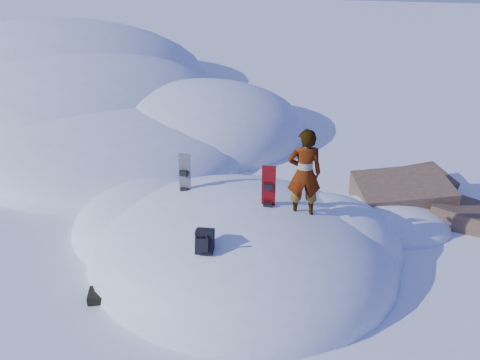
% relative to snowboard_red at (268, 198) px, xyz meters
% --- Properties ---
extents(ground, '(120.00, 120.00, 0.00)m').
position_rel_snowboard_red_xyz_m(ground, '(-0.61, 0.05, -1.65)').
color(ground, white).
rests_on(ground, ground).
extents(snow_mound, '(8.00, 6.00, 3.00)m').
position_rel_snowboard_red_xyz_m(snow_mound, '(-0.79, 0.29, -1.65)').
color(snow_mound, white).
rests_on(snow_mound, ground).
extents(snow_ridge, '(21.50, 18.50, 6.40)m').
position_rel_snowboard_red_xyz_m(snow_ridge, '(-11.05, 9.90, -1.65)').
color(snow_ridge, white).
rests_on(snow_ridge, ground).
extents(rock_outcrop, '(4.68, 4.41, 1.68)m').
position_rel_snowboard_red_xyz_m(rock_outcrop, '(3.10, 3.06, -1.64)').
color(rock_outcrop, brown).
rests_on(rock_outcrop, ground).
extents(snowboard_red, '(0.30, 0.21, 1.53)m').
position_rel_snowboard_red_xyz_m(snowboard_red, '(0.00, 0.00, 0.00)').
color(snowboard_red, red).
rests_on(snowboard_red, snow_mound).
extents(snowboard_dark, '(0.27, 0.17, 1.45)m').
position_rel_snowboard_red_xyz_m(snowboard_dark, '(-2.02, 0.42, -0.13)').
color(snowboard_dark, black).
rests_on(snowboard_dark, snow_mound).
extents(backpack, '(0.37, 0.43, 0.55)m').
position_rel_snowboard_red_xyz_m(backpack, '(-0.86, -1.60, -0.20)').
color(backpack, black).
rests_on(backpack, snow_mound).
extents(gear_pile, '(0.83, 0.65, 0.22)m').
position_rel_snowboard_red_xyz_m(gear_pile, '(-2.84, -1.97, -1.54)').
color(gear_pile, black).
rests_on(gear_pile, ground).
extents(person, '(0.78, 0.60, 1.89)m').
position_rel_snowboard_red_xyz_m(person, '(0.70, 0.09, 0.60)').
color(person, slate).
rests_on(person, snow_mound).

